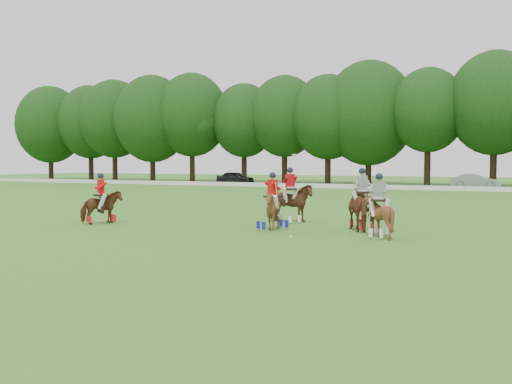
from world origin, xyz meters
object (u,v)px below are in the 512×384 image
at_px(car_mid, 475,181).
at_px(polo_stripe_a, 362,208).
at_px(polo_ball, 291,237).
at_px(polo_red_a, 101,206).
at_px(car_left, 235,178).
at_px(polo_red_c, 273,210).
at_px(polo_red_b, 290,203).
at_px(polo_stripe_b, 379,215).

height_order(car_mid, polo_stripe_a, polo_stripe_a).
bearing_deg(polo_ball, polo_red_a, 175.80).
relative_size(car_mid, polo_stripe_a, 1.90).
xyz_separation_m(car_left, polo_red_a, (15.25, -40.19, -0.00)).
xyz_separation_m(car_mid, polo_red_c, (-3.66, -39.02, 0.04)).
bearing_deg(polo_red_a, polo_stripe_a, 13.70).
bearing_deg(car_mid, polo_red_c, 165.65).
bearing_deg(polo_ball, polo_red_c, 129.97).
bearing_deg(polo_red_c, polo_ball, -50.03).
distance_m(polo_red_c, polo_stripe_a, 3.38).
bearing_deg(car_left, car_mid, -91.73).
relative_size(car_left, polo_ball, 49.52).
distance_m(car_left, polo_red_b, 42.51).
bearing_deg(polo_stripe_a, polo_ball, -115.83).
relative_size(car_left, polo_red_c, 2.02).
xyz_separation_m(polo_red_b, polo_red_c, (0.43, -2.75, -0.07)).
bearing_deg(car_mid, polo_red_a, 155.65).
height_order(polo_red_a, polo_stripe_b, polo_stripe_b).
xyz_separation_m(car_left, polo_red_b, (22.19, -36.26, 0.10)).
height_order(car_left, polo_ball, car_left).
distance_m(polo_red_b, polo_stripe_a, 3.78).
bearing_deg(car_left, polo_stripe_a, -147.40).
bearing_deg(car_left, polo_red_a, -160.96).
bearing_deg(polo_red_c, polo_red_b, 98.98).
xyz_separation_m(polo_red_a, polo_ball, (8.91, -0.66, -0.71)).
height_order(car_left, polo_stripe_a, polo_stripe_a).
bearing_deg(polo_stripe_b, car_mid, 90.73).
bearing_deg(polo_ball, car_mid, 87.03).
distance_m(car_mid, polo_stripe_a, 37.65).
relative_size(car_left, polo_red_a, 2.09).
relative_size(car_left, polo_stripe_a, 1.88).
height_order(car_mid, polo_stripe_b, polo_stripe_b).
bearing_deg(polo_stripe_b, polo_red_c, 175.53).
xyz_separation_m(polo_red_b, polo_stripe_a, (3.52, -1.38, 0.01)).
bearing_deg(car_left, polo_stripe_b, -147.48).
relative_size(polo_red_b, polo_stripe_a, 1.22).
distance_m(polo_red_c, polo_stripe_b, 4.17).
xyz_separation_m(polo_stripe_a, polo_stripe_b, (1.07, -1.70, -0.08)).
bearing_deg(car_left, polo_ball, -151.13).
height_order(polo_red_a, polo_stripe_a, polo_stripe_a).
relative_size(polo_red_a, polo_stripe_b, 0.96).
xyz_separation_m(polo_red_a, polo_red_c, (7.38, 1.18, 0.03)).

